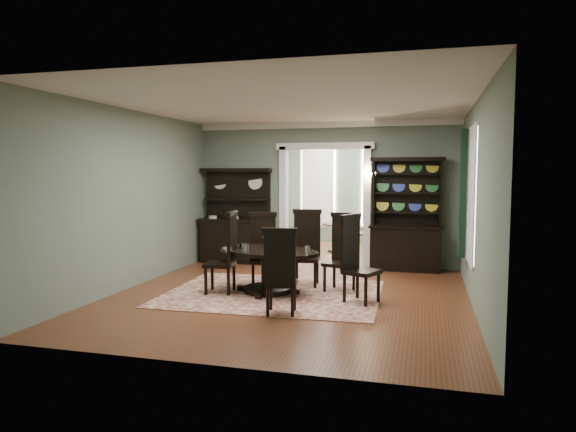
% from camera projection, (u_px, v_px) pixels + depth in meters
% --- Properties ---
extents(room, '(5.51, 6.01, 3.01)m').
position_uv_depth(room, '(289.00, 196.00, 7.98)').
color(room, brown).
rests_on(room, ground).
extents(parlor, '(3.51, 3.50, 3.01)m').
position_uv_depth(parlor, '(343.00, 189.00, 13.27)').
color(parlor, brown).
rests_on(parlor, ground).
extents(doorway_trim, '(2.08, 0.25, 2.57)m').
position_uv_depth(doorway_trim, '(325.00, 188.00, 10.83)').
color(doorway_trim, white).
rests_on(doorway_trim, floor).
extents(right_window, '(0.15, 1.47, 2.12)m').
position_uv_depth(right_window, '(467.00, 194.00, 8.14)').
color(right_window, white).
rests_on(right_window, wall_right).
extents(wall_sconce, '(0.27, 0.21, 0.21)m').
position_uv_depth(wall_sconce, '(370.00, 175.00, 10.41)').
color(wall_sconce, '#B58730').
rests_on(wall_sconce, back_wall_right).
extents(rug, '(3.47, 2.79, 0.01)m').
position_uv_depth(rug, '(273.00, 293.00, 8.27)').
color(rug, maroon).
rests_on(rug, floor).
extents(dining_table, '(2.12, 2.12, 0.71)m').
position_uv_depth(dining_table, '(268.00, 263.00, 8.30)').
color(dining_table, black).
rests_on(dining_table, rug).
extents(centerpiece, '(1.48, 0.95, 0.24)m').
position_uv_depth(centerpiece, '(272.00, 245.00, 8.30)').
color(centerpiece, silver).
rests_on(centerpiece, dining_table).
extents(chair_far_left, '(0.58, 0.56, 1.26)m').
position_uv_depth(chair_far_left, '(263.00, 247.00, 8.90)').
color(chair_far_left, black).
rests_on(chair_far_left, rug).
extents(chair_far_mid, '(0.53, 0.51, 1.31)m').
position_uv_depth(chair_far_mid, '(307.00, 245.00, 8.89)').
color(chair_far_mid, black).
rests_on(chair_far_mid, rug).
extents(chair_far_right, '(0.58, 0.57, 1.29)m').
position_uv_depth(chair_far_right, '(342.00, 250.00, 8.45)').
color(chair_far_right, black).
rests_on(chair_far_right, rug).
extents(chair_end_left, '(0.52, 0.55, 1.33)m').
position_uv_depth(chair_end_left, '(227.00, 250.00, 8.23)').
color(chair_end_left, black).
rests_on(chair_end_left, rug).
extents(chair_end_right, '(0.62, 0.64, 1.32)m').
position_uv_depth(chair_end_right, '(355.00, 256.00, 7.70)').
color(chair_end_right, black).
rests_on(chair_end_right, rug).
extents(chair_near, '(0.51, 0.49, 1.21)m').
position_uv_depth(chair_near, '(281.00, 270.00, 6.91)').
color(chair_near, black).
rests_on(chair_near, rug).
extents(sideboard, '(1.57, 0.61, 2.04)m').
position_uv_depth(sideboard, '(236.00, 229.00, 11.17)').
color(sideboard, black).
rests_on(sideboard, floor).
extents(welsh_dresser, '(1.44, 0.54, 2.25)m').
position_uv_depth(welsh_dresser, '(406.00, 230.00, 10.22)').
color(welsh_dresser, black).
rests_on(welsh_dresser, floor).
extents(parlor_table, '(0.76, 0.76, 0.71)m').
position_uv_depth(parlor_table, '(337.00, 233.00, 12.60)').
color(parlor_table, brown).
rests_on(parlor_table, parlor_floor).
extents(parlor_chair_left, '(0.37, 0.36, 0.85)m').
position_uv_depth(parlor_chair_left, '(316.00, 233.00, 12.72)').
color(parlor_chair_left, brown).
rests_on(parlor_chair_left, parlor_floor).
extents(parlor_chair_right, '(0.44, 0.43, 1.01)m').
position_uv_depth(parlor_chair_right, '(356.00, 231.00, 12.35)').
color(parlor_chair_right, brown).
rests_on(parlor_chair_right, parlor_floor).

